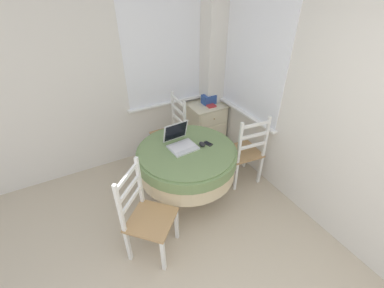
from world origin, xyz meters
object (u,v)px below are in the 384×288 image
(laptop, at_px, (180,142))
(cell_phone, at_px, (208,144))
(dining_chair_camera_near, at_px, (146,217))
(corner_cabinet, at_px, (206,125))
(round_dining_table, at_px, (187,160))
(dining_chair_near_right_window, at_px, (245,152))
(computer_mouse, at_px, (202,144))
(book_on_cabinet, at_px, (209,104))
(dining_chair_near_back_window, at_px, (171,133))
(storage_box, at_px, (209,99))

(laptop, xyz_separation_m, cell_phone, (0.29, -0.12, -0.05))
(dining_chair_camera_near, xyz_separation_m, corner_cabinet, (1.48, 1.35, -0.10))
(round_dining_table, distance_m, dining_chair_near_right_window, 0.81)
(laptop, bearing_deg, dining_chair_near_right_window, -11.46)
(computer_mouse, bearing_deg, book_on_cabinet, 53.88)
(round_dining_table, height_order, dining_chair_near_right_window, dining_chair_near_right_window)
(computer_mouse, bearing_deg, dining_chair_near_right_window, -4.38)
(cell_phone, height_order, corner_cabinet, cell_phone)
(dining_chair_near_right_window, relative_size, book_on_cabinet, 4.67)
(cell_phone, height_order, book_on_cabinet, cell_phone)
(computer_mouse, height_order, cell_phone, computer_mouse)
(dining_chair_near_back_window, xyz_separation_m, book_on_cabinet, (0.68, 0.08, 0.26))
(cell_phone, bearing_deg, laptop, 157.93)
(round_dining_table, relative_size, dining_chair_camera_near, 1.13)
(dining_chair_near_right_window, bearing_deg, dining_chair_camera_near, -165.60)
(dining_chair_camera_near, bearing_deg, corner_cabinet, 42.39)
(round_dining_table, height_order, cell_phone, cell_phone)
(round_dining_table, xyz_separation_m, dining_chair_camera_near, (-0.67, -0.45, -0.12))
(corner_cabinet, xyz_separation_m, book_on_cabinet, (0.03, -0.03, 0.37))
(dining_chair_camera_near, distance_m, storage_box, 2.09)
(cell_phone, relative_size, dining_chair_near_right_window, 0.12)
(computer_mouse, height_order, dining_chair_near_back_window, dining_chair_near_back_window)
(round_dining_table, xyz_separation_m, dining_chair_near_right_window, (0.80, -0.08, -0.12))
(laptop, height_order, corner_cabinet, laptop)
(dining_chair_near_right_window, xyz_separation_m, storage_box, (0.07, 1.00, 0.32))
(computer_mouse, distance_m, dining_chair_camera_near, 1.00)
(corner_cabinet, bearing_deg, cell_phone, -120.59)
(computer_mouse, relative_size, dining_chair_camera_near, 0.09)
(laptop, relative_size, storage_box, 1.73)
(cell_phone, bearing_deg, round_dining_table, 174.23)
(dining_chair_near_right_window, xyz_separation_m, corner_cabinet, (0.01, 0.98, -0.10))
(dining_chair_near_right_window, xyz_separation_m, book_on_cabinet, (0.04, 0.95, 0.26))
(computer_mouse, xyz_separation_m, corner_cabinet, (0.63, 0.93, -0.40))
(computer_mouse, bearing_deg, storage_box, 54.55)
(dining_chair_camera_near, bearing_deg, dining_chair_near_back_window, 56.28)
(laptop, xyz_separation_m, book_on_cabinet, (0.87, 0.78, -0.06))
(laptop, relative_size, book_on_cabinet, 1.60)
(corner_cabinet, bearing_deg, computer_mouse, -124.05)
(book_on_cabinet, bearing_deg, dining_chair_camera_near, -138.78)
(dining_chair_near_back_window, height_order, dining_chair_near_right_window, same)
(book_on_cabinet, bearing_deg, storage_box, 66.71)
(storage_box, bearing_deg, computer_mouse, -125.45)
(cell_phone, bearing_deg, computer_mouse, -178.81)
(corner_cabinet, distance_m, storage_box, 0.43)
(laptop, distance_m, dining_chair_near_right_window, 0.90)
(dining_chair_near_back_window, bearing_deg, dining_chair_near_right_window, -53.81)
(storage_box, height_order, book_on_cabinet, storage_box)
(round_dining_table, distance_m, corner_cabinet, 1.23)
(cell_phone, distance_m, corner_cabinet, 1.14)
(round_dining_table, height_order, storage_box, storage_box)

